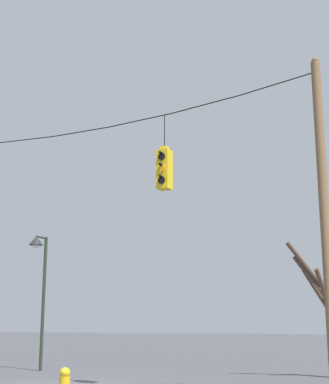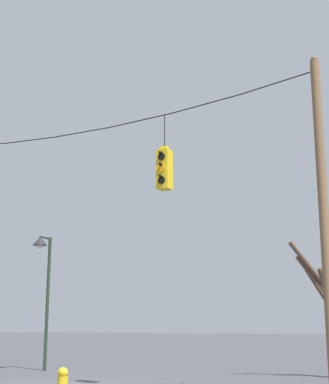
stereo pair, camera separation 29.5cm
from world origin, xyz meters
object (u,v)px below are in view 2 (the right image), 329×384
at_px(street_lamp, 43,265).
at_px(bare_tree, 329,316).
at_px(traffic_light_over_intersection, 164,169).
at_px(utility_pole_right, 324,218).

height_order(street_lamp, bare_tree, street_lamp).
height_order(traffic_light_over_intersection, street_lamp, traffic_light_over_intersection).
relative_size(utility_pole_right, street_lamp, 1.65).
bearing_deg(traffic_light_over_intersection, street_lamp, 151.20).
distance_m(street_lamp, bare_tree, 10.34).
relative_size(utility_pole_right, bare_tree, 1.89).
distance_m(utility_pole_right, traffic_light_over_intersection, 4.46).
bearing_deg(bare_tree, traffic_light_over_intersection, -116.02).
bearing_deg(street_lamp, traffic_light_over_intersection, -28.80).
bearing_deg(utility_pole_right, bare_tree, 101.99).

